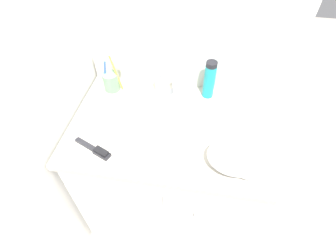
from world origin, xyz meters
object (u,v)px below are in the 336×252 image
Objects in this scene: shaving_cream_can at (209,80)px; hairbrush at (97,150)px; toothbrush_cup at (111,81)px; hand_towel at (238,159)px; soap_dispenser at (162,83)px.

hairbrush is (-0.41, -0.42, -0.08)m from shaving_cream_can.
toothbrush_cup is 0.93× the size of hand_towel.
soap_dispenser is 0.73× the size of shaving_cream_can.
hand_towel is at bearing -70.49° from shaving_cream_can.
toothbrush_cup reaches higher than hand_towel.
shaving_cream_can reaches higher than hand_towel.
hand_towel is at bearing -30.51° from toothbrush_cup.
soap_dispenser is 0.63× the size of hand_towel.
shaving_cream_can is (0.22, 0.02, 0.04)m from soap_dispenser.
hand_towel is (0.36, -0.37, -0.01)m from soap_dispenser.
shaving_cream_can is at bearing 109.51° from hand_towel.
soap_dispenser is at bearing -175.89° from shaving_cream_can.
hand_towel is (0.14, -0.39, -0.05)m from shaving_cream_can.
hand_towel is (0.55, 0.03, 0.03)m from hairbrush.
toothbrush_cup is at bearing -176.44° from soap_dispenser.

